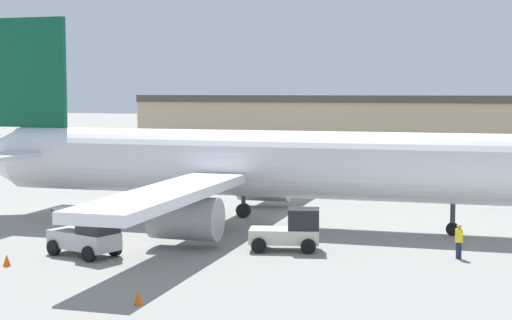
% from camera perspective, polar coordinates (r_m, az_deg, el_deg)
% --- Properties ---
extents(ground_plane, '(400.00, 400.00, 0.00)m').
position_cam_1_polar(ground_plane, '(46.16, 0.00, -4.78)').
color(ground_plane, gray).
extents(airplane, '(38.64, 34.72, 12.47)m').
position_cam_1_polar(airplane, '(45.98, -1.20, -0.29)').
color(airplane, white).
rests_on(airplane, ground_plane).
extents(ground_crew_worker, '(0.36, 0.36, 1.65)m').
position_cam_1_polar(ground_crew_worker, '(38.21, 14.54, -5.67)').
color(ground_crew_worker, '#1E2338').
rests_on(ground_crew_worker, ground_plane).
extents(baggage_tug, '(3.73, 2.62, 2.09)m').
position_cam_1_polar(baggage_tug, '(38.94, 2.54, -5.17)').
color(baggage_tug, beige).
rests_on(baggage_tug, ground_plane).
extents(belt_loader_truck, '(3.87, 2.72, 2.36)m').
position_cam_1_polar(belt_loader_truck, '(38.31, -12.12, -5.25)').
color(belt_loader_truck, '#B2B2B7').
rests_on(belt_loader_truck, ground_plane).
extents(safety_cone_near, '(0.36, 0.36, 0.55)m').
position_cam_1_polar(safety_cone_near, '(37.28, -17.68, -6.96)').
color(safety_cone_near, '#EF590F').
rests_on(safety_cone_near, ground_plane).
extents(safety_cone_far, '(0.36, 0.36, 0.55)m').
position_cam_1_polar(safety_cone_far, '(29.66, -8.54, -9.86)').
color(safety_cone_far, '#EF590F').
rests_on(safety_cone_far, ground_plane).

